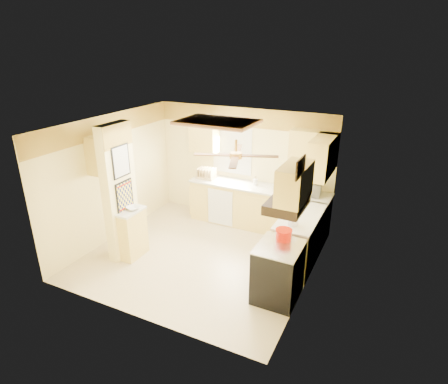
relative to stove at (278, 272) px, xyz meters
The scene contains 34 objects.
floor 1.82m from the stove, 161.77° to the left, with size 4.00×4.00×0.00m, color beige.
ceiling 2.69m from the stove, 161.77° to the left, with size 4.00×4.00×0.00m, color white.
wall_back 3.07m from the stove, 124.28° to the left, with size 4.00×4.00×0.00m, color #FFEB9B.
wall_front 2.29m from the stove, 141.04° to the right, with size 4.00×4.00×0.00m, color #FFEB9B.
wall_left 3.79m from the stove, behind, with size 3.80×3.80×0.00m, color #FFEB9B.
wall_right 1.02m from the stove, 59.02° to the left, with size 3.80×3.80×0.00m, color #FFEB9B.
wallpaper_border 3.48m from the stove, 124.50° to the left, with size 4.00×0.02×0.40m, color yellow.
partition_column 3.12m from the stove, behind, with size 0.20×0.70×2.50m, color #FFEB9B.
partition_ledge 2.80m from the stove, behind, with size 0.25×0.55×0.90m, color #FFE079.
ledge_top 2.84m from the stove, behind, with size 0.28×0.58×0.04m, color silver.
lower_cabinets_back 2.45m from the stove, 118.55° to the left, with size 3.00×0.60×0.90m, color #FFE079.
lower_cabinets_right 1.15m from the stove, 88.49° to the left, with size 0.60×1.40×0.90m, color #FFE079.
countertop_back 2.48m from the stove, 118.66° to the left, with size 3.04×0.64×0.04m, color silver.
countertop_right 1.24m from the stove, 88.99° to the left, with size 0.64×1.44×0.04m, color silver.
dishwasher_panel 2.66m from the stove, 136.25° to the left, with size 0.58×0.02×0.80m, color white.
window 3.29m from the stove, 128.23° to the left, with size 0.92×0.02×1.02m.
upper_cab_back_left 3.67m from the stove, 137.92° to the left, with size 0.60×0.35×0.70m, color #FFE079.
upper_cab_back_right 2.67m from the stove, 93.01° to the left, with size 0.90×0.35×0.70m, color #FFE079.
upper_cab_right 2.28m from the stove, 85.07° to the left, with size 0.35×1.00×0.70m, color #FFE079.
upper_cab_left_wall 3.77m from the stove, behind, with size 0.35×0.75×0.70m, color #FFE079.
upper_cab_over_stove 1.50m from the stove, ahead, with size 0.35×0.76×0.52m, color #FFE079.
stove is the anchor object (origin of this frame).
range_hood 1.16m from the stove, ahead, with size 0.50×0.76×0.14m, color black.
poster_menu 3.22m from the stove, behind, with size 0.02×0.42×0.57m.
poster_nashville 3.00m from the stove, behind, with size 0.02×0.42×0.57m.
ceiling_light_panel 2.75m from the stove, 146.22° to the left, with size 1.35×0.95×0.06m.
ceiling_fan 1.95m from the stove, 167.38° to the right, with size 1.15×1.15×0.26m.
vent_grate 1.90m from the stove, 48.45° to the right, with size 0.02×0.40×0.25m, color black.
microwave 2.24m from the stove, 93.63° to the left, with size 0.52×0.35×0.29m, color white.
bowl 2.83m from the stove, behind, with size 0.23×0.23×0.06m, color white.
dutch_oven 0.58m from the stove, 92.72° to the left, with size 0.26×0.26×0.17m.
kettle 0.94m from the stove, 90.54° to the left, with size 0.17×0.17×0.26m.
dish_rack 3.26m from the stove, 138.54° to the left, with size 0.41×0.31×0.23m.
utensil_crock 2.62m from the stove, 119.76° to the left, with size 0.09×0.09×0.19m.
Camera 1 is at (3.07, -5.32, 3.75)m, focal length 30.00 mm.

